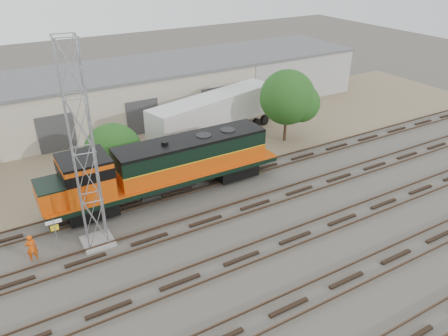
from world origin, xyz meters
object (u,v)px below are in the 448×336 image
worker (31,248)px  semi_trailer (216,111)px  locomotive (162,167)px  signal_tower (84,154)px

worker → semi_trailer: size_ratio=0.13×
worker → semi_trailer: (18.24, 10.38, 1.77)m
worker → locomotive: bearing=-166.0°
locomotive → semi_trailer: (8.70, 7.53, 0.24)m
locomotive → semi_trailer: bearing=40.9°
worker → semi_trailer: semi_trailer is taller
worker → semi_trailer: 21.06m
signal_tower → semi_trailer: size_ratio=0.90×
signal_tower → worker: 6.45m
locomotive → signal_tower: bearing=-151.9°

